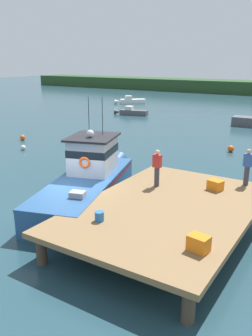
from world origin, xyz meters
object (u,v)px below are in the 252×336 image
Objects in this scene: mooring_buoy_inshore at (23,138)px; mooring_buoy_channel_marker at (231,149)px; crate_stack_mid_dock at (215,185)px; main_fishing_boat at (89,180)px; deckhand_by_the_boat at (247,166)px; moored_boat_outer_mooring at (131,101)px; moored_boat_off_the_point at (132,112)px; deckhand_further_back at (157,167)px; bait_bucket at (99,216)px; crate_single_far at (199,243)px; mooring_buoy_spare_mooring at (23,148)px.

mooring_buoy_inshore is 16.85m from mooring_buoy_channel_marker.
main_fishing_boat is at bearing -166.62° from crate_stack_mid_dock.
moored_boat_outer_mooring is at bearing 128.72° from deckhand_by_the_boat.
deckhand_further_back is at bearing -56.46° from moored_boat_off_the_point.
main_fishing_boat is at bearing -62.90° from moored_boat_off_the_point.
bait_bucket is (-2.35, -5.10, -0.04)m from crate_stack_mid_dock.
deckhand_by_the_boat is 10.99m from mooring_buoy_channel_marker.
crate_stack_mid_dock reaches higher than mooring_buoy_channel_marker.
crate_stack_mid_dock is 1.00× the size of crate_single_far.
bait_bucket is 32.33m from moored_boat_off_the_point.
crate_stack_mid_dock is 29.39m from moored_boat_off_the_point.
deckhand_by_the_boat is 0.38× the size of moored_boat_off_the_point.
deckhand_further_back is 28.79m from moored_boat_off_the_point.
main_fishing_boat reaches higher than deckhand_further_back.
moored_boat_outer_mooring is (-18.57, 34.13, -0.60)m from main_fishing_boat.
deckhand_by_the_boat is 29.02m from moored_boat_off_the_point.
mooring_buoy_inshore is at bearing 161.75° from crate_stack_mid_dock.
main_fishing_boat is 27.43m from moored_boat_off_the_point.
moored_boat_off_the_point is at bearing 123.54° from deckhand_further_back.
mooring_buoy_inshore is at bearing 149.83° from main_fishing_boat.
mooring_buoy_channel_marker reaches higher than mooring_buoy_inshore.
deckhand_further_back reaches higher than bait_bucket.
moored_boat_outer_mooring is (-24.28, 32.77, -1.00)m from crate_stack_mid_dock.
main_fishing_boat is 13.27m from mooring_buoy_channel_marker.
deckhand_by_the_boat is at bearing -51.28° from moored_boat_outer_mooring.
crate_single_far reaches higher than crate_stack_mid_dock.
moored_boat_outer_mooring is at bearing 122.01° from moored_boat_off_the_point.
deckhand_further_back is 40.23m from moored_boat_outer_mooring.
crate_single_far is at bearing -55.41° from moored_boat_off_the_point.
moored_boat_outer_mooring is at bearing 135.52° from mooring_buoy_channel_marker.
main_fishing_boat reaches higher than crate_stack_mid_dock.
moored_boat_off_the_point is at bearing 117.10° from main_fishing_boat.
crate_stack_mid_dock is at bearing -77.03° from mooring_buoy_channel_marker.
crate_stack_mid_dock is 11.89m from mooring_buoy_channel_marker.
main_fishing_boat is at bearing 151.28° from crate_single_far.
deckhand_further_back reaches higher than mooring_buoy_inshore.
bait_bucket is 19.81m from mooring_buoy_inshore.
deckhand_further_back is 0.39× the size of moored_boat_outer_mooring.
crate_single_far reaches higher than moored_boat_outer_mooring.
bait_bucket is (-3.62, 0.08, -0.07)m from crate_single_far.
moored_boat_off_the_point is (-15.88, 23.95, -1.69)m from deckhand_further_back.
mooring_buoy_channel_marker is at bearing 18.66° from mooring_buoy_inshore.
mooring_buoy_spare_mooring is (-17.24, 8.99, -1.25)m from crate_single_far.
crate_stack_mid_dock is (5.72, 1.36, 0.41)m from main_fishing_boat.
deckhand_by_the_boat reaches higher than mooring_buoy_spare_mooring.
crate_single_far reaches higher than mooring_buoy_channel_marker.
crate_stack_mid_dock reaches higher than mooring_buoy_spare_mooring.
mooring_buoy_spare_mooring is at bearing 146.84° from bait_bucket.
moored_boat_off_the_point reaches higher than mooring_buoy_channel_marker.
deckhand_by_the_boat is at bearing -8.37° from mooring_buoy_spare_mooring.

